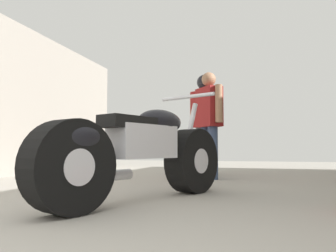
# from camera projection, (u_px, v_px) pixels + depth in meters

# --- Properties ---
(ground_plane) EXTENTS (17.54, 17.54, 0.00)m
(ground_plane) POSITION_uv_depth(u_px,v_px,m) (182.00, 184.00, 4.45)
(ground_plane) COLOR #9E998E
(motorcycle_maroon_cruiser) EXTENTS (1.13, 2.15, 1.05)m
(motorcycle_maroon_cruiser) POSITION_uv_depth(u_px,v_px,m) (140.00, 153.00, 2.97)
(motorcycle_maroon_cruiser) COLOR black
(motorcycle_maroon_cruiser) RESTS_ON ground_plane
(mechanic_in_blue) EXTENTS (0.52, 0.59, 1.69)m
(mechanic_in_blue) POSITION_uv_depth(u_px,v_px,m) (209.00, 118.00, 5.29)
(mechanic_in_blue) COLOR #384766
(mechanic_in_blue) RESTS_ON ground_plane
(mechanic_with_helmet) EXTENTS (0.66, 0.49, 1.82)m
(mechanic_with_helmet) POSITION_uv_depth(u_px,v_px,m) (205.00, 115.00, 6.05)
(mechanic_with_helmet) COLOR #4C4C4C
(mechanic_with_helmet) RESTS_ON ground_plane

